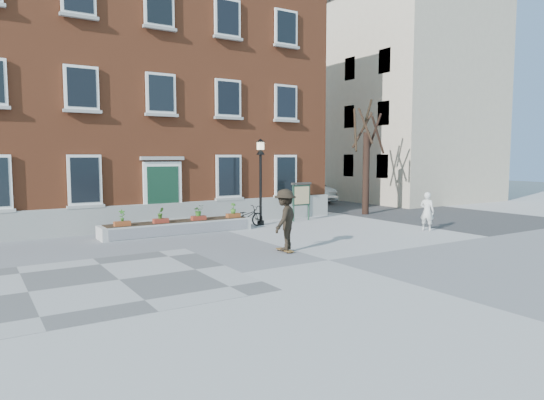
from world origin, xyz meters
TOP-DOWN VIEW (x-y plane):
  - ground at (0.00, 0.00)m, footprint 100.00×100.00m
  - checker_patch at (-6.00, 1.00)m, footprint 6.00×6.00m
  - bicycle at (1.26, 7.31)m, footprint 1.86×0.89m
  - parked_car at (10.60, 15.31)m, footprint 2.05×4.86m
  - bystander at (7.19, 2.35)m, footprint 0.57×0.70m
  - brick_building at (-2.00, 13.98)m, footprint 18.40×10.85m
  - planter_assembly at (-1.99, 7.18)m, footprint 6.20×1.12m
  - bare_tree at (9.01, 8.01)m, footprint 1.83×1.83m
  - side_street at (17.99, 19.78)m, footprint 15.20×36.00m
  - lamp_post at (2.14, 7.58)m, footprint 0.40×0.40m
  - notice_board at (4.52, 7.70)m, footprint 1.10×0.16m
  - skateboarder at (-0.40, 1.77)m, footprint 1.48×1.36m

SIDE VIEW (x-z plane):
  - ground at x=0.00m, z-range 0.00..0.00m
  - checker_patch at x=-6.00m, z-range 0.00..0.01m
  - planter_assembly at x=-1.99m, z-range -0.27..0.88m
  - bicycle at x=1.26m, z-range 0.00..0.94m
  - parked_car at x=10.60m, z-range 0.00..1.56m
  - bystander at x=7.19m, z-range 0.00..1.64m
  - skateboarder at x=-0.40m, z-range 0.03..2.11m
  - notice_board at x=4.52m, z-range 0.33..2.20m
  - lamp_post at x=2.14m, z-range 0.57..4.50m
  - bare_tree at x=9.01m, z-range -0.29..5.87m
  - brick_building at x=-2.00m, z-range 0.00..12.60m
  - side_street at x=17.99m, z-range -0.23..14.27m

